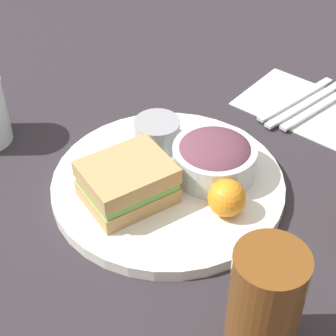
% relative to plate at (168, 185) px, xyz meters
% --- Properties ---
extents(ground_plane, '(4.00, 4.00, 0.00)m').
position_rel_plate_xyz_m(ground_plane, '(0.00, 0.00, -0.01)').
color(ground_plane, '#2D282D').
extents(plate, '(0.30, 0.30, 0.02)m').
position_rel_plate_xyz_m(plate, '(0.00, 0.00, 0.00)').
color(plate, white).
rests_on(plate, ground_plane).
extents(sandwich, '(0.12, 0.11, 0.05)m').
position_rel_plate_xyz_m(sandwich, '(0.06, -0.02, 0.03)').
color(sandwich, tan).
rests_on(sandwich, plate).
extents(salad_bowl, '(0.11, 0.11, 0.05)m').
position_rel_plate_xyz_m(salad_bowl, '(-0.05, 0.04, 0.03)').
color(salad_bowl, silver).
rests_on(salad_bowl, plate).
extents(dressing_cup, '(0.06, 0.06, 0.04)m').
position_rel_plate_xyz_m(dressing_cup, '(-0.05, -0.06, 0.03)').
color(dressing_cup, '#99999E').
rests_on(dressing_cup, plate).
extents(orange_wedge, '(0.05, 0.05, 0.05)m').
position_rel_plate_xyz_m(orange_wedge, '(-0.00, 0.09, 0.03)').
color(orange_wedge, orange).
rests_on(orange_wedge, plate).
extents(drink_glass, '(0.07, 0.07, 0.13)m').
position_rel_plate_xyz_m(drink_glass, '(0.12, 0.21, 0.06)').
color(drink_glass, brown).
rests_on(drink_glass, ground_plane).
extents(napkin, '(0.13, 0.19, 0.00)m').
position_rel_plate_xyz_m(napkin, '(-0.28, 0.05, -0.01)').
color(napkin, white).
rests_on(napkin, ground_plane).
extents(fork, '(0.17, 0.04, 0.01)m').
position_rel_plate_xyz_m(fork, '(-0.28, 0.03, -0.00)').
color(fork, silver).
rests_on(fork, napkin).
extents(knife, '(0.18, 0.04, 0.01)m').
position_rel_plate_xyz_m(knife, '(-0.28, 0.05, -0.00)').
color(knife, silver).
rests_on(knife, napkin).
extents(spoon, '(0.15, 0.04, 0.01)m').
position_rel_plate_xyz_m(spoon, '(-0.27, 0.06, -0.00)').
color(spoon, silver).
rests_on(spoon, napkin).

